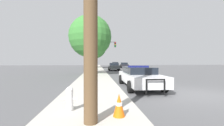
# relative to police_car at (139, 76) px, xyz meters

# --- Properties ---
(ground_plane) EXTENTS (110.00, 110.00, 0.00)m
(ground_plane) POSITION_rel_police_car_xyz_m (2.27, -2.24, -0.69)
(ground_plane) COLOR #565659
(sidewalk_left) EXTENTS (3.00, 110.00, 0.13)m
(sidewalk_left) POSITION_rel_police_car_xyz_m (-2.83, -2.24, -0.63)
(sidewalk_left) COLOR #BCB7AD
(sidewalk_left) RESTS_ON ground_plane
(police_car) EXTENTS (2.12, 5.26, 1.36)m
(police_car) POSITION_rel_police_car_xyz_m (0.00, 0.00, 0.00)
(police_car) COLOR white
(police_car) RESTS_ON ground_plane
(fire_hydrant) EXTENTS (0.49, 0.21, 0.74)m
(fire_hydrant) POSITION_rel_police_car_xyz_m (-3.49, -4.51, -0.17)
(fire_hydrant) COLOR white
(fire_hydrant) RESTS_ON sidewalk_left
(traffic_light) EXTENTS (3.46, 0.35, 5.01)m
(traffic_light) POSITION_rel_police_car_xyz_m (-1.28, 16.73, 2.97)
(traffic_light) COLOR #424247
(traffic_light) RESTS_ON sidewalk_left
(car_background_midblock) EXTENTS (2.07, 4.50, 1.33)m
(car_background_midblock) POSITION_rel_police_car_xyz_m (0.40, 17.28, 0.03)
(car_background_midblock) COLOR #474C51
(car_background_midblock) RESTS_ON ground_plane
(car_background_oncoming) EXTENTS (2.20, 4.48, 1.31)m
(car_background_oncoming) POSITION_rel_police_car_xyz_m (4.05, 26.49, 0.02)
(car_background_oncoming) COLOR black
(car_background_oncoming) RESTS_ON ground_plane
(car_background_distant) EXTENTS (2.15, 4.42, 1.37)m
(car_background_distant) POSITION_rel_police_car_xyz_m (2.98, 36.16, 0.05)
(car_background_distant) COLOR #474C51
(car_background_distant) RESTS_ON ground_plane
(tree_sidewalk_near) EXTENTS (4.94, 4.94, 6.86)m
(tree_sidewalk_near) POSITION_rel_police_car_xyz_m (-3.39, 8.40, 3.82)
(tree_sidewalk_near) COLOR #4C3823
(tree_sidewalk_near) RESTS_ON sidewalk_left
(tree_sidewalk_far) EXTENTS (5.69, 5.69, 7.83)m
(tree_sidewalk_far) POSITION_rel_police_car_xyz_m (-3.14, 26.22, 4.41)
(tree_sidewalk_far) COLOR brown
(tree_sidewalk_far) RESTS_ON sidewalk_left
(traffic_cone) EXTENTS (0.33, 0.33, 0.63)m
(traffic_cone) POSITION_rel_police_car_xyz_m (-2.06, -5.13, -0.25)
(traffic_cone) COLOR orange
(traffic_cone) RESTS_ON sidewalk_left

